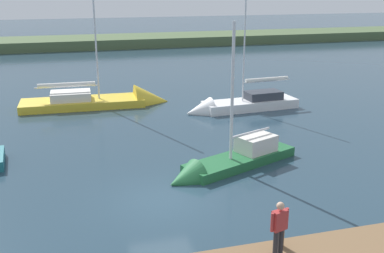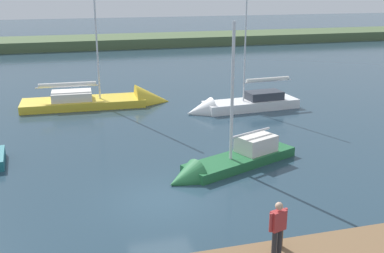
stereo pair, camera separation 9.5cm
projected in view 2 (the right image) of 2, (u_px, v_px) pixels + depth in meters
ground_plane at (162, 200)px, 17.40m from camera, size 200.00×200.00×0.00m
far_shoreline at (88, 47)px, 59.98m from camera, size 180.00×8.00×2.40m
mooring_post_near at (279, 237)px, 13.31m from camera, size 0.22×0.22×0.59m
sailboat_far_right at (111, 103)px, 31.07m from camera, size 9.79×2.80×11.41m
sailboat_far_left at (227, 164)px, 20.32m from camera, size 6.78×3.97×7.08m
sailboat_mid_channel at (238, 107)px, 29.77m from camera, size 7.59×2.34×8.14m
person_on_dock at (278, 226)px, 12.66m from camera, size 0.61×0.34×1.65m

